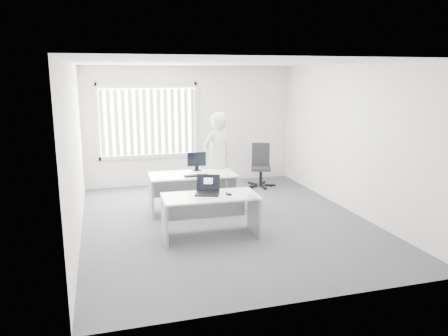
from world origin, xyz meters
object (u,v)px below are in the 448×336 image
object	(u,v)px
monitor	(197,161)
desk_near	(210,207)
desk_far	(193,184)
person	(217,158)
laptop	(207,186)
office_chair	(261,173)

from	to	relation	value
monitor	desk_near	bearing A→B (deg)	-90.84
desk_far	person	xyz separation A→B (m)	(0.61, 0.47, 0.40)
person	laptop	size ratio (longest dim) A/B	4.88
person	laptop	xyz separation A→B (m)	(-0.65, -1.80, -0.09)
office_chair	monitor	size ratio (longest dim) A/B	2.75
desk_near	desk_far	size ratio (longest dim) A/B	0.94
desk_near	desk_far	bearing A→B (deg)	91.71
desk_near	laptop	distance (m)	0.35
desk_near	laptop	size ratio (longest dim) A/B	4.06
office_chair	person	xyz separation A→B (m)	(-1.33, -0.98, 0.62)
desk_near	office_chair	size ratio (longest dim) A/B	1.53
laptop	person	bearing A→B (deg)	90.29
office_chair	laptop	distance (m)	3.45
office_chair	laptop	world-z (taller)	office_chair
desk_far	monitor	distance (m)	0.49
person	laptop	distance (m)	1.91
desk_near	office_chair	bearing A→B (deg)	57.34
desk_far	laptop	distance (m)	1.37
person	monitor	size ratio (longest dim) A/B	5.08
laptop	monitor	distance (m)	1.60
desk_near	office_chair	world-z (taller)	office_chair
desk_near	laptop	xyz separation A→B (m)	(-0.04, 0.06, 0.34)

